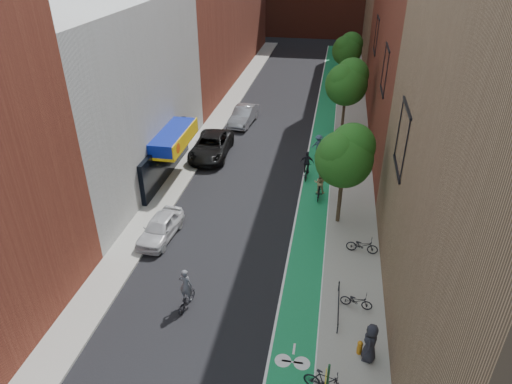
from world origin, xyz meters
The scene contains 21 objects.
ground centered at (0.00, 0.00, 0.00)m, with size 160.00×160.00×0.00m, color black.
bike_lane centered at (4.00, 26.00, 0.01)m, with size 2.00×68.00×0.01m, color #147334.
sidewalk_left centered at (-6.00, 26.00, 0.07)m, with size 2.00×68.00×0.15m, color gray.
sidewalk_right centered at (6.50, 26.00, 0.07)m, with size 3.00×68.00×0.15m, color gray.
building_left_white centered at (-11.00, 14.00, 6.00)m, with size 8.00×20.00×12.00m, color silver.
building_right_mid_red centered at (12.00, 26.00, 11.00)m, with size 8.00×28.00×22.00m, color maroon.
tree_near centered at (5.65, 10.02, 4.66)m, with size 3.40×3.36×6.42m.
tree_mid centered at (5.65, 24.02, 4.89)m, with size 3.55×3.53×6.74m.
tree_far centered at (5.65, 38.02, 4.50)m, with size 3.30×3.25×6.21m.
parked_car_white centered at (-4.60, 6.59, 0.69)m, with size 1.63×4.06×1.38m, color silver.
parked_car_black centered at (-4.60, 18.02, 0.83)m, with size 2.76×5.98×1.66m, color black.
parked_car_silver centered at (-3.43, 25.33, 0.81)m, with size 1.71×4.91×1.62m, color gray.
cyclist_lead centered at (-1.37, 1.41, 0.76)m, with size 0.82×1.66×2.16m.
cyclist_lane_near centered at (4.28, 12.88, 0.79)m, with size 0.78×1.78×1.91m.
cyclist_lane_mid centered at (3.20, 15.66, 0.77)m, with size 0.99×1.68×2.03m.
cyclist_lane_far centered at (3.83, 18.98, 0.86)m, with size 1.16×1.93×1.99m.
parked_bike_near centered at (6.64, 2.62, 0.55)m, with size 0.53×1.52×0.80m, color black.
parked_bike_mid centered at (5.40, -2.28, 0.69)m, with size 0.51×1.79×1.08m, color black.
parked_bike_far centered at (6.99, 7.02, 0.61)m, with size 0.61×1.75×0.92m, color black.
pedestrian centered at (7.11, -0.37, 1.09)m, with size 0.92×0.60×1.88m, color black.
fire_hydrant centered at (6.74, -0.14, 0.51)m, with size 0.24×0.24×0.69m.
Camera 1 is at (4.80, -14.09, 15.79)m, focal length 32.00 mm.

